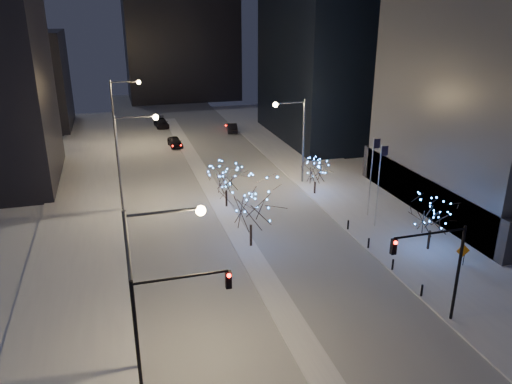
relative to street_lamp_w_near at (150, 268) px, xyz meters
name	(u,v)px	position (x,y,z in m)	size (l,w,h in m)	color
ground	(311,358)	(8.94, -2.00, -6.50)	(160.00, 160.00, 0.00)	white
road	(204,178)	(8.94, 33.00, -6.49)	(20.00, 130.00, 0.02)	#A9AEB8
median	(212,191)	(8.94, 28.00, -6.42)	(2.00, 80.00, 0.15)	white
east_sidewalk	(373,209)	(23.94, 18.00, -6.42)	(10.00, 90.00, 0.15)	white
west_sidewalk	(80,244)	(-5.06, 18.00, -6.42)	(8.00, 90.00, 0.15)	white
filler_west_far	(10,82)	(-17.06, 68.00, 1.50)	(18.00, 16.00, 16.00)	black
horizon_block	(179,0)	(14.94, 90.00, 14.50)	(24.00, 14.00, 42.00)	black
street_lamp_w_near	(150,268)	(0.00, 0.00, 0.00)	(4.40, 0.56, 10.00)	#595E66
street_lamp_w_mid	(128,149)	(0.00, 25.00, 0.00)	(4.40, 0.56, 10.00)	#595E66
street_lamp_w_far	(120,104)	(0.00, 50.00, 0.00)	(4.40, 0.56, 10.00)	#595E66
street_lamp_east	(296,130)	(19.02, 28.00, -0.05)	(3.90, 0.56, 10.00)	#595E66
traffic_signal_west	(165,314)	(0.50, -2.00, -1.74)	(5.26, 0.43, 7.00)	black
traffic_signal_east	(439,261)	(17.88, -1.00, -1.74)	(5.26, 0.43, 7.00)	black
flagpoles	(375,175)	(22.30, 15.25, -1.70)	(1.35, 2.60, 8.00)	silver
bollards	(380,253)	(19.14, 8.00, -5.90)	(0.16, 12.16, 0.90)	black
car_near	(175,142)	(7.44, 48.43, -5.75)	(1.77, 4.40, 1.50)	black
car_mid	(232,128)	(17.84, 55.17, -5.75)	(1.58, 4.53, 1.49)	black
car_far	(161,123)	(6.85, 62.10, -5.75)	(2.11, 5.20, 1.51)	black
holiday_tree_median_near	(251,203)	(9.44, 13.27, -2.34)	(7.10, 7.10, 6.47)	black
holiday_tree_median_far	(226,178)	(9.44, 22.82, -3.23)	(3.84, 3.84, 4.79)	black
holiday_tree_plaza_near	(432,216)	(24.01, 8.38, -3.23)	(4.81, 4.81, 4.83)	black
holiday_tree_plaza_far	(315,172)	(19.83, 23.84, -3.84)	(4.09, 4.09, 3.95)	black
construction_sign	(463,253)	(24.81, 5.03, -5.19)	(1.16, 0.22, 1.92)	black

